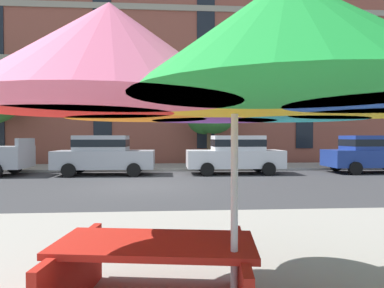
% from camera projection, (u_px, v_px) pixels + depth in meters
% --- Properties ---
extents(ground_plane, '(120.00, 120.00, 0.00)m').
position_uv_depth(ground_plane, '(145.00, 186.00, 11.69)').
color(ground_plane, '#38383A').
extents(sidewalk_far, '(56.00, 3.60, 0.12)m').
position_uv_depth(sidewalk_far, '(153.00, 167.00, 18.47)').
color(sidewalk_far, '#9E998E').
rests_on(sidewalk_far, ground).
extents(apartment_building, '(37.63, 12.08, 19.20)m').
position_uv_depth(apartment_building, '(158.00, 36.00, 26.44)').
color(apartment_building, '#934C3D').
rests_on(apartment_building, ground).
extents(sedan_silver, '(4.40, 1.98, 1.78)m').
position_uv_depth(sedan_silver, '(104.00, 154.00, 15.21)').
color(sedan_silver, '#A8AAB2').
rests_on(sedan_silver, ground).
extents(sedan_white, '(4.40, 1.98, 1.78)m').
position_uv_depth(sedan_white, '(235.00, 153.00, 15.64)').
color(sedan_white, silver).
rests_on(sedan_white, ground).
extents(sedan_blue, '(4.40, 1.98, 1.78)m').
position_uv_depth(sedan_blue, '(372.00, 153.00, 16.12)').
color(sedan_blue, navy).
rests_on(sedan_blue, ground).
extents(street_tree_middle, '(2.88, 2.70, 4.55)m').
position_uv_depth(street_tree_middle, '(210.00, 113.00, 19.18)').
color(street_tree_middle, brown).
rests_on(street_tree_middle, ground).
extents(patio_umbrella, '(3.92, 3.92, 2.53)m').
position_uv_depth(patio_umbrella, '(235.00, 80.00, 2.77)').
color(patio_umbrella, silver).
rests_on(patio_umbrella, ground).
extents(picnic_table, '(1.99, 1.76, 0.77)m').
position_uv_depth(picnic_table, '(155.00, 272.00, 3.08)').
color(picnic_table, red).
rests_on(picnic_table, ground).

